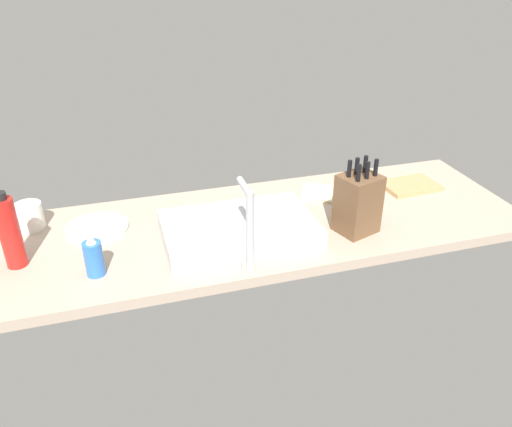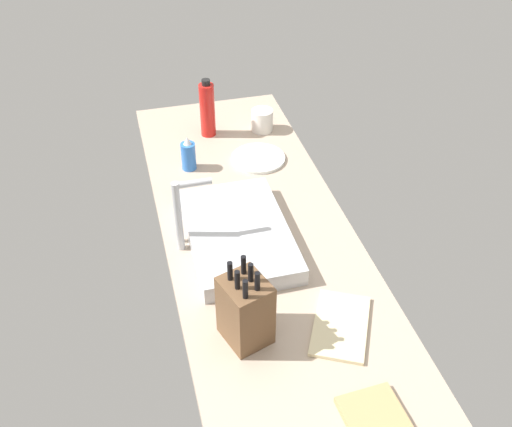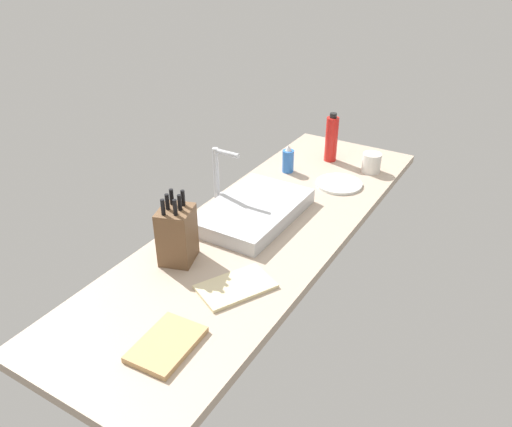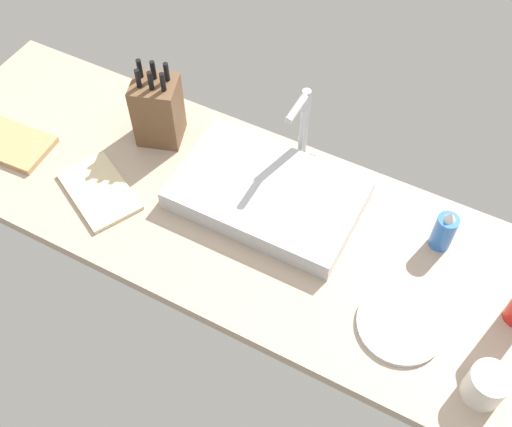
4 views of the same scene
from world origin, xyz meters
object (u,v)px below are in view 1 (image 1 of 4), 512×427
(faucet, at_px, (248,224))
(soap_bottle, at_px, (94,257))
(cutting_board, at_px, (410,186))
(dinner_plate, at_px, (97,228))
(dish_towel, at_px, (333,194))
(sink_basin, at_px, (239,229))
(knife_block, at_px, (358,203))
(coffee_mug, at_px, (30,216))
(water_bottle, at_px, (10,232))

(faucet, bearing_deg, soap_bottle, -11.46)
(cutting_board, height_order, dinner_plate, cutting_board)
(soap_bottle, distance_m, dish_towel, 0.92)
(faucet, bearing_deg, sink_basin, -95.24)
(faucet, height_order, dish_towel, faucet)
(knife_block, relative_size, soap_bottle, 1.90)
(coffee_mug, bearing_deg, knife_block, 162.60)
(dinner_plate, xyz_separation_m, dish_towel, (-0.86, -0.01, 0.00))
(knife_block, xyz_separation_m, water_bottle, (1.06, -0.11, 0.01))
(knife_block, xyz_separation_m, dish_towel, (-0.03, -0.26, -0.10))
(water_bottle, relative_size, coffee_mug, 2.65)
(knife_block, height_order, dish_towel, knife_block)
(sink_basin, height_order, dinner_plate, sink_basin)
(sink_basin, height_order, coffee_mug, coffee_mug)
(faucet, relative_size, cutting_board, 1.21)
(knife_block, distance_m, coffee_mug, 1.09)
(faucet, relative_size, water_bottle, 1.05)
(faucet, bearing_deg, knife_block, -165.85)
(faucet, height_order, knife_block, knife_block)
(soap_bottle, relative_size, dinner_plate, 0.65)
(faucet, distance_m, soap_bottle, 0.46)
(faucet, distance_m, coffee_mug, 0.78)
(sink_basin, xyz_separation_m, knife_block, (-0.38, 0.07, 0.07))
(dish_towel, bearing_deg, dinner_plate, 0.42)
(knife_block, relative_size, coffee_mug, 2.80)
(knife_block, xyz_separation_m, soap_bottle, (0.84, 0.01, -0.04))
(knife_block, bearing_deg, cutting_board, -164.68)
(sink_basin, bearing_deg, soap_bottle, 10.21)
(sink_basin, relative_size, dinner_plate, 2.36)
(faucet, distance_m, water_bottle, 0.70)
(cutting_board, height_order, dish_towel, cutting_board)
(faucet, bearing_deg, water_bottle, -17.31)
(dinner_plate, bearing_deg, water_bottle, 32.21)
(faucet, distance_m, dinner_plate, 0.57)
(sink_basin, relative_size, soap_bottle, 3.64)
(coffee_mug, bearing_deg, faucet, 146.29)
(faucet, height_order, dinner_plate, faucet)
(water_bottle, xyz_separation_m, coffee_mug, (-0.02, -0.22, -0.07))
(knife_block, distance_m, soap_bottle, 0.84)
(sink_basin, bearing_deg, dish_towel, -155.59)
(knife_block, xyz_separation_m, dinner_plate, (0.83, -0.25, -0.10))
(knife_block, bearing_deg, water_bottle, -24.18)
(sink_basin, relative_size, cutting_board, 2.33)
(knife_block, distance_m, dish_towel, 0.28)
(cutting_board, bearing_deg, water_bottle, 5.27)
(knife_block, relative_size, cutting_board, 1.22)
(soap_bottle, height_order, dinner_plate, soap_bottle)
(dinner_plate, bearing_deg, coffee_mug, -18.97)
(water_bottle, height_order, dinner_plate, water_bottle)
(faucet, bearing_deg, dish_towel, -140.32)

